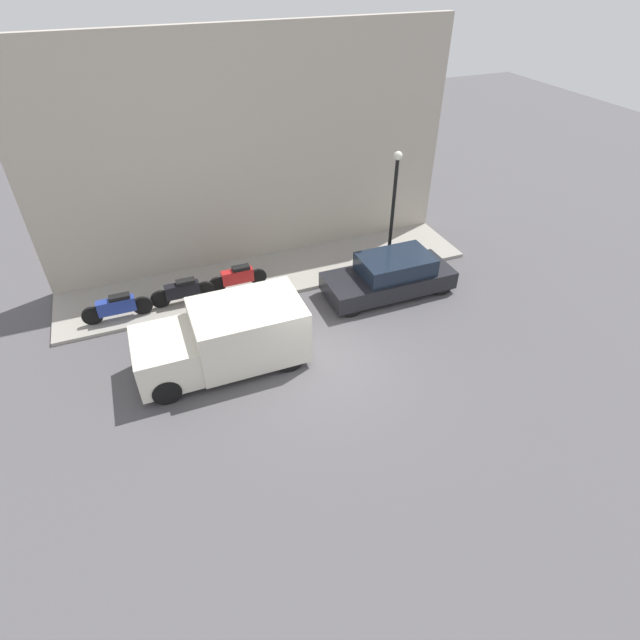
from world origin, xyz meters
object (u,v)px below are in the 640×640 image
(parked_car, at_px, (390,276))
(delivery_van, at_px, (224,338))
(streetlamp, at_px, (394,199))
(motorcycle_red, at_px, (238,277))
(motorcycle_blue, at_px, (117,307))
(motorcycle_black, at_px, (183,291))

(parked_car, distance_m, delivery_van, 6.13)
(delivery_van, relative_size, streetlamp, 1.10)
(motorcycle_red, distance_m, streetlamp, 5.81)
(motorcycle_blue, xyz_separation_m, motorcycle_black, (0.15, -2.03, -0.01))
(motorcycle_blue, height_order, motorcycle_black, motorcycle_blue)
(motorcycle_red, bearing_deg, parked_car, -112.44)
(delivery_van, distance_m, motorcycle_black, 3.37)
(delivery_van, xyz_separation_m, streetlamp, (2.92, -6.60, 1.73))
(delivery_van, xyz_separation_m, motorcycle_black, (3.29, 0.64, -0.37))
(delivery_van, xyz_separation_m, motorcycle_red, (3.47, -1.22, -0.38))
(motorcycle_blue, xyz_separation_m, streetlamp, (-0.23, -9.27, 2.09))
(motorcycle_blue, bearing_deg, motorcycle_red, -85.20)
(motorcycle_black, bearing_deg, motorcycle_blue, 94.12)
(motorcycle_blue, xyz_separation_m, motorcycle_red, (0.33, -3.88, -0.02))
(motorcycle_black, xyz_separation_m, motorcycle_red, (0.18, -1.86, -0.01))
(motorcycle_blue, height_order, motorcycle_red, motorcycle_blue)
(motorcycle_black, bearing_deg, delivery_van, -169.02)
(delivery_van, relative_size, motorcycle_blue, 2.18)
(delivery_van, relative_size, motorcycle_black, 2.23)
(motorcycle_blue, bearing_deg, delivery_van, -139.71)
(parked_car, bearing_deg, delivery_van, 104.45)
(delivery_van, height_order, motorcycle_red, delivery_van)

